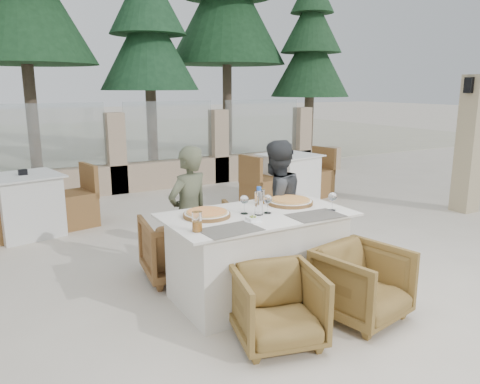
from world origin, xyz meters
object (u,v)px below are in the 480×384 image
beer_glass_left (197,222)px  bg_table_b (289,178)px  bg_table_a (26,205)px  armchair_far_left (178,247)px  diner_right (275,206)px  pizza_right (290,201)px  wine_glass_near (268,203)px  pizza_left (207,214)px  olive_dish (253,219)px  beer_glass_right (261,196)px  armchair_near_left (278,306)px  wine_glass_corner (332,200)px  armchair_near_right (362,284)px  wine_glass_centre (244,203)px  diner_left (189,214)px  armchair_far_right (261,232)px  water_bottle (259,201)px  dining_table (257,256)px

beer_glass_left → bg_table_b: size_ratio=0.09×
bg_table_a → bg_table_b: bearing=-13.7°
armchair_far_left → diner_right: bearing=170.1°
pizza_right → beer_glass_left: beer_glass_left is taller
wine_glass_near → pizza_left: bearing=162.0°
pizza_left → olive_dish: size_ratio=3.61×
beer_glass_right → armchair_near_left: bearing=-115.6°
pizza_left → olive_dish: bearing=-49.0°
wine_glass_corner → olive_dish: size_ratio=1.67×
pizza_left → bg_table_b: pizza_left is taller
beer_glass_right → armchair_near_right: (0.32, -1.02, -0.55)m
beer_glass_left → diner_right: diner_right is taller
armchair_near_left → bg_table_b: 4.34m
pizza_right → wine_glass_centre: wine_glass_centre is taller
armchair_near_right → diner_left: (-0.88, 1.41, 0.36)m
armchair_far_right → bg_table_a: bearing=-32.6°
wine_glass_corner → armchair_near_left: (-0.89, -0.48, -0.58)m
wine_glass_corner → armchair_far_right: wine_glass_corner is taller
pizza_left → wine_glass_corner: 1.11m
diner_right → armchair_far_right: bearing=-95.2°
wine_glass_near → armchair_near_left: bearing=-116.9°
armchair_near_right → wine_glass_centre: bearing=117.1°
wine_glass_centre → olive_dish: bearing=-102.5°
pizza_left → bg_table_b: 3.82m
pizza_left → diner_left: bearing=82.8°
olive_dish → pizza_right: bearing=28.0°
wine_glass_corner → armchair_far_left: bearing=136.1°
water_bottle → armchair_far_left: water_bottle is taller
pizza_right → olive_dish: size_ratio=3.83×
beer_glass_left → armchair_near_left: (0.39, -0.51, -0.57)m
bg_table_b → wine_glass_centre: bearing=-141.4°
wine_glass_centre → bg_table_b: (2.42, 2.72, -0.48)m
armchair_near_left → armchair_near_right: (0.79, -0.03, 0.01)m
pizza_right → wine_glass_near: bearing=-154.6°
armchair_near_right → bg_table_b: bg_table_b is taller
water_bottle → wine_glass_near: 0.10m
dining_table → armchair_near_right: bearing=-54.8°
pizza_right → diner_right: 0.38m
armchair_far_left → bg_table_a: size_ratio=0.41×
pizza_right → wine_glass_centre: 0.55m
pizza_right → wine_glass_corner: bearing=-64.2°
pizza_left → water_bottle: water_bottle is taller
beer_glass_right → pizza_left: bearing=-166.7°
wine_glass_centre → wine_glass_corner: same height
beer_glass_left → beer_glass_right: (0.87, 0.48, -0.01)m
wine_glass_near → beer_glass_left: (-0.74, -0.17, -0.02)m
dining_table → olive_dish: 0.47m
beer_glass_left → olive_dish: (0.51, 0.03, -0.05)m
beer_glass_left → beer_glass_right: 0.99m
dining_table → beer_glass_left: (-0.66, -0.21, 0.46)m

